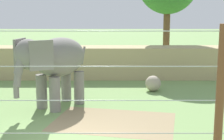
{
  "coord_description": "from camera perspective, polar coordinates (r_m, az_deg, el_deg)",
  "views": [
    {
      "loc": [
        1.36,
        -9.69,
        4.03
      ],
      "look_at": [
        1.31,
        4.87,
        1.4
      ],
      "focal_mm": 54.13,
      "sensor_mm": 36.0,
      "label": 1
    }
  ],
  "objects": [
    {
      "name": "elephant",
      "position": [
        13.92,
        -9.46,
        1.51
      ],
      "size": [
        3.05,
        3.51,
        2.95
      ],
      "color": "gray",
      "rests_on": "ground"
    },
    {
      "name": "enrichment_ball",
      "position": [
        16.91,
        7.17,
        -2.27
      ],
      "size": [
        0.78,
        0.78,
        0.78
      ],
      "primitive_type": "sphere",
      "color": "tan",
      "rests_on": "ground"
    },
    {
      "name": "embankment_wall",
      "position": [
        20.07,
        -3.68,
        1.32
      ],
      "size": [
        36.0,
        1.8,
        1.85
      ],
      "primitive_type": "cube",
      "color": "tan",
      "rests_on": "ground"
    },
    {
      "name": "dirt_patch",
      "position": [
        12.41,
        0.5,
        -8.7
      ],
      "size": [
        4.86,
        3.81,
        0.01
      ],
      "primitive_type": "cube",
      "rotation": [
        0.0,
        0.0,
        -0.21
      ],
      "color": "#937F5B",
      "rests_on": "ground"
    },
    {
      "name": "cable_fence",
      "position": [
        7.34,
        -10.57,
        -6.91
      ],
      "size": [
        8.28,
        0.18,
        3.74
      ],
      "color": "brown",
      "rests_on": "ground"
    }
  ]
}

